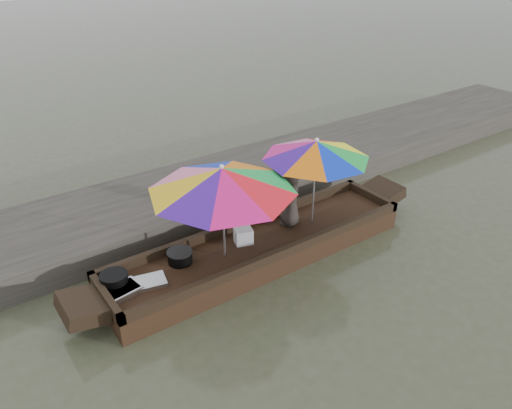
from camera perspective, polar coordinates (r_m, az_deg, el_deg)
water at (r=8.36m, az=0.40°, el=-6.29°), size 80.00×80.00×0.00m
dock at (r=9.84m, az=-7.07°, el=0.98°), size 22.00×2.20×0.50m
boat_hull at (r=8.26m, az=0.40°, el=-5.29°), size 5.27×1.20×0.35m
cooking_pot at (r=7.44m, az=-15.89°, el=-8.32°), size 0.40×0.40×0.21m
tray_crayfish at (r=7.31m, az=-14.99°, el=-9.52°), size 0.54×0.42×0.09m
tray_scallop at (r=7.41m, az=-12.20°, el=-8.66°), size 0.56×0.44×0.06m
charcoal_grill at (r=7.74m, az=-8.69°, el=-5.97°), size 0.37×0.37×0.18m
supply_bag at (r=8.07m, az=-1.45°, el=-3.63°), size 0.33×0.29×0.26m
vendor at (r=8.43m, az=3.96°, el=0.96°), size 0.62×0.59×1.06m
umbrella_bow at (r=7.45m, az=-3.76°, el=-0.89°), size 2.39×2.39×1.55m
umbrella_stern at (r=8.41m, az=6.68°, el=2.61°), size 2.18×2.18×1.55m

